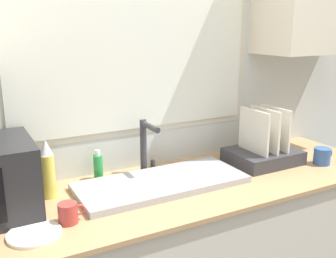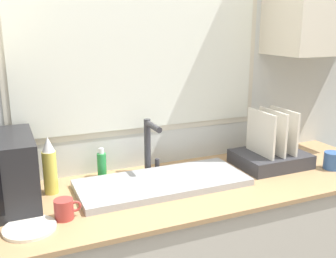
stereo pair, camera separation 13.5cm
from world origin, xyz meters
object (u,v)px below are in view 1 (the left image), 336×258
at_px(faucet, 146,143).
at_px(mug_near_sink, 68,213).
at_px(spray_bottle, 48,170).
at_px(soap_bottle, 98,166).
at_px(dish_rack, 263,151).

xyz_separation_m(faucet, mug_near_sink, (-0.46, -0.31, -0.12)).
distance_m(spray_bottle, soap_bottle, 0.27).
bearing_deg(faucet, dish_rack, -13.47).
distance_m(dish_rack, spray_bottle, 1.09).
relative_size(spray_bottle, soap_bottle, 1.76).
bearing_deg(spray_bottle, mug_near_sink, -86.85).
distance_m(faucet, dish_rack, 0.63).
bearing_deg(soap_bottle, spray_bottle, -159.35).
height_order(dish_rack, mug_near_sink, dish_rack).
height_order(spray_bottle, mug_near_sink, spray_bottle).
distance_m(faucet, soap_bottle, 0.25).
bearing_deg(mug_near_sink, faucet, 34.06).
relative_size(faucet, dish_rack, 0.76).
relative_size(spray_bottle, mug_near_sink, 2.49).
xyz_separation_m(spray_bottle, mug_near_sink, (0.01, -0.26, -0.08)).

